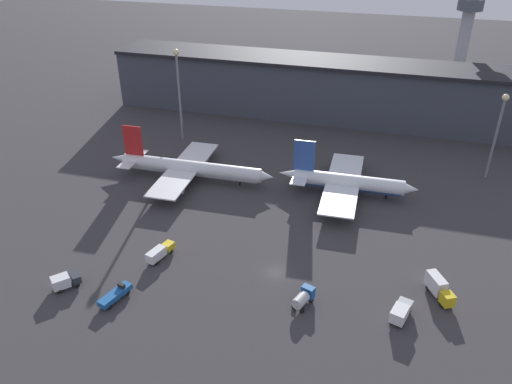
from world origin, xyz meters
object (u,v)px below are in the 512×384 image
airplane_1 (346,182)px  airplane_0 (189,168)px  control_tower (464,39)px  service_vehicle_0 (160,252)px  service_vehicle_1 (303,298)px  service_vehicle_4 (401,312)px  service_vehicle_5 (115,295)px  service_vehicle_3 (439,288)px  service_vehicle_2 (65,281)px

airplane_1 → airplane_0: bearing=-176.7°
airplane_1 → control_tower: 92.86m
airplane_1 → service_vehicle_0: airplane_1 is taller
service_vehicle_1 → service_vehicle_4: bearing=-66.1°
airplane_1 → service_vehicle_5: bearing=-126.6°
airplane_0 → service_vehicle_5: 50.05m
service_vehicle_0 → service_vehicle_1: (32.52, -5.66, 0.14)m
service_vehicle_1 → control_tower: control_tower is taller
service_vehicle_1 → airplane_0: bearing=64.3°
service_vehicle_0 → service_vehicle_4: bearing=-79.4°
service_vehicle_3 → control_tower: size_ratio=0.19×
airplane_1 → service_vehicle_3: size_ratio=4.62×
service_vehicle_5 → control_tower: bearing=-10.3°
service_vehicle_2 → service_vehicle_4: 64.95m
service_vehicle_1 → control_tower: 135.99m
airplane_1 → service_vehicle_0: bearing=-133.4°
airplane_0 → service_vehicle_3: airplane_0 is taller
service_vehicle_3 → control_tower: (8.23, 120.46, 21.55)m
service_vehicle_5 → control_tower: (67.86, 138.79, 22.45)m
airplane_1 → control_tower: bearing=68.5°
service_vehicle_1 → service_vehicle_2: service_vehicle_1 is taller
service_vehicle_1 → control_tower: size_ratio=0.14×
airplane_0 → control_tower: size_ratio=1.17×
service_vehicle_0 → service_vehicle_2: size_ratio=1.34×
airplane_0 → service_vehicle_2: (-5.94, -49.31, -1.81)m
airplane_0 → service_vehicle_2: size_ratio=8.28×
service_vehicle_0 → service_vehicle_4: service_vehicle_4 is taller
airplane_0 → service_vehicle_4: bearing=-36.0°
service_vehicle_0 → control_tower: (65.41, 124.46, 22.09)m
service_vehicle_0 → airplane_0: bearing=28.1°
airplane_1 → service_vehicle_0: (-34.82, -39.13, -1.93)m
service_vehicle_2 → service_vehicle_3: size_ratio=0.73×
airplane_1 → service_vehicle_4: (15.58, -43.49, -1.84)m
airplane_0 → service_vehicle_1: size_ratio=8.58×
service_vehicle_0 → airplane_1: bearing=-26.2°
service_vehicle_3 → service_vehicle_5: size_ratio=1.03×
service_vehicle_4 → service_vehicle_1: bearing=110.8°
service_vehicle_0 → service_vehicle_1: 33.01m
service_vehicle_0 → service_vehicle_1: service_vehicle_1 is taller
control_tower → service_vehicle_3: bearing=-93.9°
service_vehicle_2 → service_vehicle_4: size_ratio=0.86×
service_vehicle_1 → service_vehicle_3: 26.49m
airplane_0 → service_vehicle_0: 36.30m
service_vehicle_2 → control_tower: 160.99m
service_vehicle_1 → control_tower: (32.89, 130.12, 21.95)m
service_vehicle_3 → service_vehicle_4: bearing=-68.2°
service_vehicle_1 → service_vehicle_3: size_ratio=0.70×
service_vehicle_2 → airplane_0: bearing=34.8°
service_vehicle_0 → service_vehicle_2: (-13.84, -13.93, 0.05)m
airplane_0 → service_vehicle_0: bearing=-79.2°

